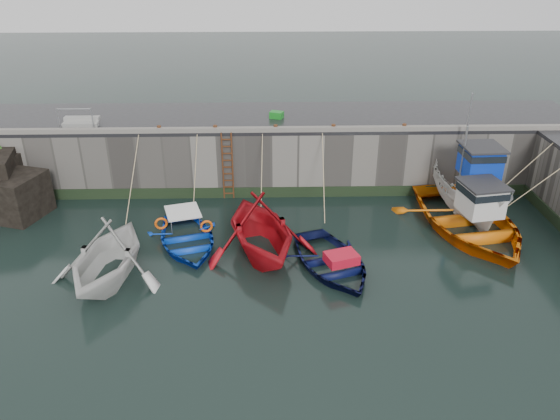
{
  "coord_description": "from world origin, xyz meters",
  "views": [
    {
      "loc": [
        -0.19,
        -13.23,
        10.96
      ],
      "look_at": [
        0.3,
        6.21,
        1.2
      ],
      "focal_mm": 35.0,
      "sensor_mm": 36.0,
      "label": 1
    }
  ],
  "objects_px": {
    "ladder": "(228,166)",
    "boat_far_white": "(469,191)",
    "boat_near_blacktrim": "(261,253)",
    "boat_far_orange": "(469,220)",
    "bollard_b": "(215,128)",
    "bollard_e": "(404,127)",
    "boat_near_navy": "(331,267)",
    "bollard_d": "(333,127)",
    "boat_near_white": "(110,278)",
    "bollard_c": "(276,128)",
    "fish_crate": "(277,115)",
    "boat_near_blue": "(187,244)",
    "bollard_a": "(159,129)"
  },
  "relations": [
    {
      "from": "ladder",
      "to": "bollard_e",
      "type": "height_order",
      "value": "bollard_e"
    },
    {
      "from": "fish_crate",
      "to": "bollard_c",
      "type": "distance_m",
      "value": 1.93
    },
    {
      "from": "fish_crate",
      "to": "bollard_c",
      "type": "height_order",
      "value": "fish_crate"
    },
    {
      "from": "bollard_e",
      "to": "boat_near_navy",
      "type": "bearing_deg",
      "value": -121.17
    },
    {
      "from": "boat_near_navy",
      "to": "bollard_a",
      "type": "height_order",
      "value": "bollard_a"
    },
    {
      "from": "boat_near_navy",
      "to": "fish_crate",
      "type": "bearing_deg",
      "value": 83.73
    },
    {
      "from": "ladder",
      "to": "boat_near_blacktrim",
      "type": "bearing_deg",
      "value": -73.16
    },
    {
      "from": "boat_far_white",
      "to": "bollard_b",
      "type": "height_order",
      "value": "boat_far_white"
    },
    {
      "from": "bollard_c",
      "to": "fish_crate",
      "type": "bearing_deg",
      "value": 87.59
    },
    {
      "from": "ladder",
      "to": "boat_far_white",
      "type": "height_order",
      "value": "boat_far_white"
    },
    {
      "from": "boat_near_blue",
      "to": "fish_crate",
      "type": "relative_size",
      "value": 7.25
    },
    {
      "from": "bollard_c",
      "to": "boat_near_white",
      "type": "bearing_deg",
      "value": -131.02
    },
    {
      "from": "boat_near_blacktrim",
      "to": "boat_near_navy",
      "type": "relative_size",
      "value": 1.13
    },
    {
      "from": "boat_near_white",
      "to": "bollard_c",
      "type": "bearing_deg",
      "value": 56.75
    },
    {
      "from": "boat_near_blacktrim",
      "to": "boat_far_orange",
      "type": "xyz_separation_m",
      "value": [
        8.61,
        1.61,
        0.47
      ]
    },
    {
      "from": "boat_near_white",
      "to": "bollard_e",
      "type": "height_order",
      "value": "bollard_e"
    },
    {
      "from": "boat_far_orange",
      "to": "boat_near_blacktrim",
      "type": "bearing_deg",
      "value": -179.21
    },
    {
      "from": "ladder",
      "to": "boat_near_navy",
      "type": "height_order",
      "value": "ladder"
    },
    {
      "from": "boat_near_blue",
      "to": "bollard_c",
      "type": "relative_size",
      "value": 15.82
    },
    {
      "from": "boat_near_blue",
      "to": "bollard_d",
      "type": "distance_m",
      "value": 8.4
    },
    {
      "from": "bollard_a",
      "to": "bollard_b",
      "type": "relative_size",
      "value": 1.0
    },
    {
      "from": "boat_near_navy",
      "to": "boat_near_blacktrim",
      "type": "bearing_deg",
      "value": 139.3
    },
    {
      "from": "boat_near_white",
      "to": "bollard_d",
      "type": "xyz_separation_m",
      "value": [
        8.67,
        6.97,
        3.3
      ]
    },
    {
      "from": "boat_near_navy",
      "to": "bollard_d",
      "type": "xyz_separation_m",
      "value": [
        0.67,
        6.4,
        3.3
      ]
    },
    {
      "from": "boat_near_blue",
      "to": "bollard_b",
      "type": "relative_size",
      "value": 15.82
    },
    {
      "from": "boat_far_white",
      "to": "boat_far_orange",
      "type": "xyz_separation_m",
      "value": [
        -0.49,
        -1.68,
        -0.54
      ]
    },
    {
      "from": "bollard_b",
      "to": "bollard_d",
      "type": "height_order",
      "value": "same"
    },
    {
      "from": "boat_near_blacktrim",
      "to": "bollard_b",
      "type": "distance_m",
      "value": 6.6
    },
    {
      "from": "boat_far_orange",
      "to": "bollard_d",
      "type": "distance_m",
      "value": 7.1
    },
    {
      "from": "boat_far_white",
      "to": "bollard_b",
      "type": "distance_m",
      "value": 11.54
    },
    {
      "from": "ladder",
      "to": "bollard_d",
      "type": "relative_size",
      "value": 11.43
    },
    {
      "from": "fish_crate",
      "to": "bollard_c",
      "type": "xyz_separation_m",
      "value": [
        -0.08,
        -1.92,
        -0.02
      ]
    },
    {
      "from": "bollard_b",
      "to": "bollard_c",
      "type": "height_order",
      "value": "same"
    },
    {
      "from": "ladder",
      "to": "bollard_a",
      "type": "bearing_deg",
      "value": 173.62
    },
    {
      "from": "boat_near_blacktrim",
      "to": "bollard_b",
      "type": "bearing_deg",
      "value": 94.0
    },
    {
      "from": "ladder",
      "to": "boat_near_blue",
      "type": "bearing_deg",
      "value": -108.61
    },
    {
      "from": "fish_crate",
      "to": "bollard_d",
      "type": "relative_size",
      "value": 2.18
    },
    {
      "from": "boat_near_white",
      "to": "bollard_e",
      "type": "bearing_deg",
      "value": 38.21
    },
    {
      "from": "boat_near_blue",
      "to": "fish_crate",
      "type": "distance_m",
      "value": 8.18
    },
    {
      "from": "boat_far_orange",
      "to": "boat_near_white",
      "type": "bearing_deg",
      "value": -176.77
    },
    {
      "from": "boat_near_blacktrim",
      "to": "boat_near_navy",
      "type": "bearing_deg",
      "value": -38.56
    },
    {
      "from": "boat_far_orange",
      "to": "bollard_c",
      "type": "xyz_separation_m",
      "value": [
        -7.93,
        3.74,
        2.83
      ]
    },
    {
      "from": "boat_near_navy",
      "to": "bollard_d",
      "type": "bearing_deg",
      "value": 65.22
    },
    {
      "from": "ladder",
      "to": "boat_far_white",
      "type": "xyz_separation_m",
      "value": [
        10.62,
        -1.72,
        -0.58
      ]
    },
    {
      "from": "ladder",
      "to": "boat_near_navy",
      "type": "relative_size",
      "value": 0.69
    },
    {
      "from": "boat_far_orange",
      "to": "bollard_c",
      "type": "bearing_deg",
      "value": 144.98
    },
    {
      "from": "bollard_b",
      "to": "fish_crate",
      "type": "bearing_deg",
      "value": 34.67
    },
    {
      "from": "boat_far_white",
      "to": "bollard_c",
      "type": "relative_size",
      "value": 22.24
    },
    {
      "from": "bollard_b",
      "to": "bollard_d",
      "type": "xyz_separation_m",
      "value": [
        5.3,
        0.0,
        0.0
      ]
    },
    {
      "from": "boat_near_blacktrim",
      "to": "bollard_e",
      "type": "xyz_separation_m",
      "value": [
        6.48,
        5.35,
        3.3
      ]
    }
  ]
}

